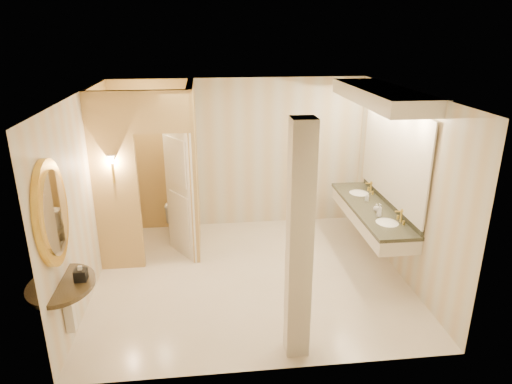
% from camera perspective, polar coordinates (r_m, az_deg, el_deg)
% --- Properties ---
extents(floor, '(4.50, 4.50, 0.00)m').
position_cam_1_polar(floor, '(6.95, -0.68, -10.44)').
color(floor, '#EFE2CE').
rests_on(floor, ground).
extents(ceiling, '(4.50, 4.50, 0.00)m').
position_cam_1_polar(ceiling, '(6.05, -0.79, 12.21)').
color(ceiling, white).
rests_on(ceiling, wall_back).
extents(wall_back, '(4.50, 0.02, 2.70)m').
position_cam_1_polar(wall_back, '(8.27, -2.14, 4.77)').
color(wall_back, beige).
rests_on(wall_back, floor).
extents(wall_front, '(4.50, 0.02, 2.70)m').
position_cam_1_polar(wall_front, '(4.55, 1.85, -8.43)').
color(wall_front, beige).
rests_on(wall_front, floor).
extents(wall_left, '(0.02, 4.00, 2.70)m').
position_cam_1_polar(wall_left, '(6.55, -20.70, -0.67)').
color(wall_left, beige).
rests_on(wall_left, floor).
extents(wall_right, '(0.02, 4.00, 2.70)m').
position_cam_1_polar(wall_right, '(6.95, 18.05, 0.80)').
color(wall_right, beige).
rests_on(wall_right, floor).
extents(toilet_closet, '(1.50, 1.55, 2.70)m').
position_cam_1_polar(toilet_closet, '(7.27, -10.42, 2.58)').
color(toilet_closet, '#DEBE74').
rests_on(toilet_closet, floor).
extents(wall_sconce, '(0.14, 0.14, 0.42)m').
position_cam_1_polar(wall_sconce, '(6.77, -17.61, 3.73)').
color(wall_sconce, gold).
rests_on(wall_sconce, toilet_closet).
extents(vanity, '(0.75, 2.50, 2.09)m').
position_cam_1_polar(vanity, '(7.12, 15.01, 3.89)').
color(vanity, silver).
rests_on(vanity, floor).
extents(console_shelf, '(0.89, 0.89, 1.90)m').
position_cam_1_polar(console_shelf, '(5.31, -23.69, -6.10)').
color(console_shelf, black).
rests_on(console_shelf, floor).
extents(pillar, '(0.25, 0.25, 2.70)m').
position_cam_1_polar(pillar, '(4.87, 5.45, -6.53)').
color(pillar, silver).
rests_on(pillar, floor).
extents(tissue_box, '(0.13, 0.13, 0.13)m').
position_cam_1_polar(tissue_box, '(5.46, -21.06, -9.64)').
color(tissue_box, black).
rests_on(tissue_box, console_shelf).
extents(toilet, '(0.42, 0.72, 0.74)m').
position_cam_1_polar(toilet, '(8.13, -9.58, -3.10)').
color(toilet, white).
rests_on(toilet, floor).
extents(soap_bottle_a, '(0.08, 0.08, 0.13)m').
position_cam_1_polar(soap_bottle_a, '(7.55, 13.70, -0.60)').
color(soap_bottle_a, beige).
rests_on(soap_bottle_a, vanity).
extents(soap_bottle_b, '(0.12, 0.12, 0.12)m').
position_cam_1_polar(soap_bottle_b, '(7.15, 14.81, -1.89)').
color(soap_bottle_b, silver).
rests_on(soap_bottle_b, vanity).
extents(soap_bottle_c, '(0.09, 0.09, 0.20)m').
position_cam_1_polar(soap_bottle_c, '(6.96, 15.16, -2.19)').
color(soap_bottle_c, '#C6B28C').
rests_on(soap_bottle_c, vanity).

